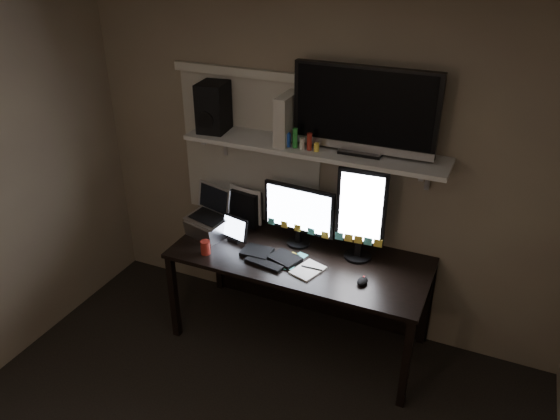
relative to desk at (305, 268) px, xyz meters
The scene contains 19 objects.
ceiling 2.49m from the desk, 90.00° to the right, with size 3.60×3.60×0.00m, color silver.
back_wall 0.74m from the desk, 90.00° to the left, with size 3.60×3.60×0.00m, color #6A5B4C.
window_blinds 0.96m from the desk, 156.69° to the left, with size 1.10×0.02×1.10m, color #B4AFA2.
desk is the anchor object (origin of this frame).
wall_shelf 0.91m from the desk, 90.00° to the left, with size 1.80×0.35×0.03m, color #BBBCB6.
monitor_landscape 0.42m from the desk, 157.95° to the left, with size 0.53×0.06×0.47m, color black.
monitor_portrait 0.64m from the desk, ahead, with size 0.34×0.06×0.67m, color black.
keyboard 0.34m from the desk, 130.47° to the right, with size 0.43×0.17×0.03m, color black.
mouse 0.59m from the desk, 27.93° to the right, with size 0.06×0.10×0.04m, color black.
notepad 0.35m from the desk, 66.01° to the right, with size 0.16×0.22×0.01m, color silver.
tablet 0.59m from the desk, 167.01° to the right, with size 0.23×0.10×0.20m, color black.
file_sorter 0.66m from the desk, 165.12° to the left, with size 0.23×0.11×0.30m, color black.
laptop 0.82m from the desk, behind, with size 0.31×0.25×0.35m, color #B1B1B6.
cup 0.75m from the desk, 149.97° to the right, with size 0.07×0.07×0.10m, color maroon.
sticky_notes 0.29m from the desk, 116.19° to the right, with size 0.31×0.23×0.00m, color yellow, non-canonical shape.
tv 1.25m from the desk, 16.05° to the left, with size 0.92×0.17×0.55m, color black.
game_console 1.11m from the desk, 156.50° to the left, with size 0.08×0.27×0.33m, color beige.
speaker 1.33m from the desk, behind, with size 0.19×0.23×0.35m, color black.
bottles 0.99m from the desk, behind, with size 0.21×0.05×0.13m, color #A50F0C, non-canonical shape.
Camera 1 is at (1.18, -1.58, 2.79)m, focal length 35.00 mm.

